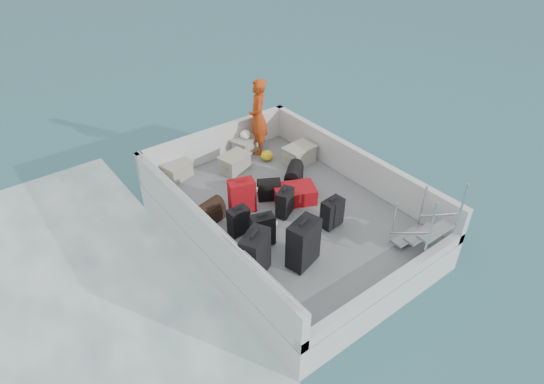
{
  "coord_description": "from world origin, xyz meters",
  "views": [
    {
      "loc": [
        -4.27,
        -5.11,
        5.75
      ],
      "look_at": [
        -0.2,
        0.21,
        1.0
      ],
      "focal_mm": 30.0,
      "sensor_mm": 36.0,
      "label": 1
    }
  ],
  "objects_px": {
    "suitcase_2": "(239,221)",
    "suitcase_3": "(303,244)",
    "suitcase_1": "(263,230)",
    "suitcase_6": "(332,213)",
    "suitcase_8": "(295,194)",
    "crate_3": "(299,155)",
    "suitcase_7": "(285,203)",
    "suitcase_0": "(255,255)",
    "crate_1": "(235,164)",
    "passenger": "(258,117)",
    "crate_2": "(246,146)",
    "suitcase_5": "(242,196)",
    "crate_0": "(178,171)"
  },
  "relations": [
    {
      "from": "crate_3",
      "to": "suitcase_1",
      "type": "bearing_deg",
      "value": -143.25
    },
    {
      "from": "crate_3",
      "to": "suitcase_3",
      "type": "bearing_deg",
      "value": -129.23
    },
    {
      "from": "suitcase_0",
      "to": "suitcase_8",
      "type": "distance_m",
      "value": 2.06
    },
    {
      "from": "suitcase_1",
      "to": "suitcase_2",
      "type": "height_order",
      "value": "suitcase_1"
    },
    {
      "from": "suitcase_8",
      "to": "suitcase_0",
      "type": "bearing_deg",
      "value": 147.89
    },
    {
      "from": "suitcase_5",
      "to": "suitcase_3",
      "type": "bearing_deg",
      "value": -72.58
    },
    {
      "from": "suitcase_2",
      "to": "suitcase_8",
      "type": "relative_size",
      "value": 0.67
    },
    {
      "from": "suitcase_1",
      "to": "suitcase_7",
      "type": "xyz_separation_m",
      "value": [
        0.79,
        0.4,
        -0.03
      ]
    },
    {
      "from": "suitcase_7",
      "to": "suitcase_2",
      "type": "bearing_deg",
      "value": 148.72
    },
    {
      "from": "suitcase_8",
      "to": "crate_0",
      "type": "xyz_separation_m",
      "value": [
        -1.37,
        2.05,
        0.0
      ]
    },
    {
      "from": "crate_3",
      "to": "suitcase_7",
      "type": "bearing_deg",
      "value": -138.51
    },
    {
      "from": "suitcase_3",
      "to": "crate_1",
      "type": "distance_m",
      "value": 3.02
    },
    {
      "from": "suitcase_5",
      "to": "suitcase_6",
      "type": "relative_size",
      "value": 1.19
    },
    {
      "from": "crate_2",
      "to": "suitcase_7",
      "type": "bearing_deg",
      "value": -107.57
    },
    {
      "from": "crate_0",
      "to": "crate_3",
      "type": "distance_m",
      "value": 2.56
    },
    {
      "from": "suitcase_0",
      "to": "crate_3",
      "type": "xyz_separation_m",
      "value": [
        2.67,
        2.12,
        -0.22
      ]
    },
    {
      "from": "suitcase_5",
      "to": "passenger",
      "type": "xyz_separation_m",
      "value": [
        1.52,
        1.58,
        0.51
      ]
    },
    {
      "from": "suitcase_1",
      "to": "crate_3",
      "type": "xyz_separation_m",
      "value": [
        2.16,
        1.61,
        -0.11
      ]
    },
    {
      "from": "suitcase_6",
      "to": "crate_0",
      "type": "distance_m",
      "value": 3.33
    },
    {
      "from": "suitcase_0",
      "to": "suitcase_6",
      "type": "xyz_separation_m",
      "value": [
        1.75,
        0.16,
        -0.13
      ]
    },
    {
      "from": "crate_3",
      "to": "passenger",
      "type": "height_order",
      "value": "passenger"
    },
    {
      "from": "suitcase_3",
      "to": "suitcase_8",
      "type": "bearing_deg",
      "value": 39.03
    },
    {
      "from": "crate_3",
      "to": "crate_0",
      "type": "bearing_deg",
      "value": 155.58
    },
    {
      "from": "suitcase_3",
      "to": "crate_2",
      "type": "height_order",
      "value": "suitcase_3"
    },
    {
      "from": "suitcase_3",
      "to": "crate_0",
      "type": "xyz_separation_m",
      "value": [
        -0.4,
        3.42,
        -0.25
      ]
    },
    {
      "from": "crate_1",
      "to": "crate_2",
      "type": "height_order",
      "value": "crate_1"
    },
    {
      "from": "crate_1",
      "to": "passenger",
      "type": "height_order",
      "value": "passenger"
    },
    {
      "from": "suitcase_7",
      "to": "crate_0",
      "type": "xyz_separation_m",
      "value": [
        -0.96,
        2.27,
        -0.11
      ]
    },
    {
      "from": "suitcase_0",
      "to": "suitcase_8",
      "type": "bearing_deg",
      "value": 4.71
    },
    {
      "from": "suitcase_1",
      "to": "suitcase_7",
      "type": "relative_size",
      "value": 1.11
    },
    {
      "from": "suitcase_2",
      "to": "suitcase_3",
      "type": "xyz_separation_m",
      "value": [
        0.39,
        -1.22,
        0.15
      ]
    },
    {
      "from": "crate_0",
      "to": "crate_1",
      "type": "relative_size",
      "value": 0.91
    },
    {
      "from": "suitcase_5",
      "to": "passenger",
      "type": "distance_m",
      "value": 2.25
    },
    {
      "from": "suitcase_2",
      "to": "suitcase_6",
      "type": "height_order",
      "value": "suitcase_6"
    },
    {
      "from": "suitcase_6",
      "to": "suitcase_7",
      "type": "relative_size",
      "value": 1.04
    },
    {
      "from": "crate_0",
      "to": "crate_2",
      "type": "xyz_separation_m",
      "value": [
        1.67,
        0.0,
        0.01
      ]
    },
    {
      "from": "crate_1",
      "to": "crate_3",
      "type": "xyz_separation_m",
      "value": [
        1.26,
        -0.58,
        0.01
      ]
    },
    {
      "from": "suitcase_3",
      "to": "suitcase_5",
      "type": "relative_size",
      "value": 1.25
    },
    {
      "from": "suitcase_2",
      "to": "suitcase_0",
      "type": "bearing_deg",
      "value": -110.59
    },
    {
      "from": "crate_2",
      "to": "suitcase_6",
      "type": "bearing_deg",
      "value": -95.01
    },
    {
      "from": "crate_0",
      "to": "suitcase_5",
      "type": "bearing_deg",
      "value": -76.36
    },
    {
      "from": "suitcase_1",
      "to": "suitcase_5",
      "type": "relative_size",
      "value": 0.9
    },
    {
      "from": "suitcase_5",
      "to": "crate_1",
      "type": "height_order",
      "value": "suitcase_5"
    },
    {
      "from": "crate_2",
      "to": "passenger",
      "type": "relative_size",
      "value": 0.32
    },
    {
      "from": "suitcase_1",
      "to": "suitcase_6",
      "type": "height_order",
      "value": "suitcase_1"
    },
    {
      "from": "suitcase_2",
      "to": "crate_3",
      "type": "height_order",
      "value": "suitcase_2"
    },
    {
      "from": "suitcase_8",
      "to": "crate_3",
      "type": "relative_size",
      "value": 1.26
    },
    {
      "from": "suitcase_5",
      "to": "suitcase_7",
      "type": "distance_m",
      "value": 0.78
    },
    {
      "from": "suitcase_8",
      "to": "suitcase_6",
      "type": "bearing_deg",
      "value": -152.96
    },
    {
      "from": "suitcase_6",
      "to": "crate_1",
      "type": "relative_size",
      "value": 0.96
    }
  ]
}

